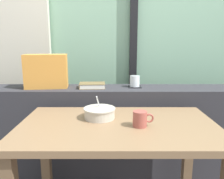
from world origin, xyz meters
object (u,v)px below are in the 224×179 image
coaster_square (134,87)px  throw_pillow (45,71)px  breakfast_table (117,143)px  juice_glass (134,82)px  ceramic_mug (139,119)px  soup_bowl (99,113)px  closed_book (91,85)px

coaster_square → throw_pillow: 0.70m
breakfast_table → juice_glass: 0.65m
ceramic_mug → breakfast_table: bearing=161.2°
juice_glass → soup_bowl: size_ratio=0.46×
breakfast_table → juice_glass: bearing=75.8°
soup_bowl → ceramic_mug: size_ratio=1.66×
closed_book → soup_bowl: size_ratio=1.10×
breakfast_table → juice_glass: size_ratio=12.78×
soup_bowl → throw_pillow: bearing=133.2°
juice_glass → ceramic_mug: 0.63m
closed_book → soup_bowl: 0.47m
juice_glass → closed_book: size_ratio=0.42×
throw_pillow → breakfast_table: bearing=-45.8°
coaster_square → closed_book: size_ratio=0.48×
closed_book → throw_pillow: (-0.35, 0.01, 0.11)m
breakfast_table → juice_glass: (0.15, 0.58, 0.25)m
breakfast_table → closed_book: bearing=109.0°
coaster_square → juice_glass: size_ratio=1.16×
breakfast_table → ceramic_mug: bearing=-18.8°
throw_pillow → soup_bowl: (0.44, -0.47, -0.19)m
ceramic_mug → closed_book: bearing=117.5°
juice_glass → ceramic_mug: size_ratio=0.76×
closed_book → ceramic_mug: bearing=-62.5°
breakfast_table → coaster_square: coaster_square is taller
juice_glass → coaster_square: bearing=0.0°
breakfast_table → throw_pillow: throw_pillow is taller
juice_glass → throw_pillow: 0.70m
coaster_square → ceramic_mug: coaster_square is taller
soup_bowl → closed_book: bearing=100.2°
coaster_square → breakfast_table: bearing=-104.2°
coaster_square → juice_glass: 0.04m
throw_pillow → ceramic_mug: bearing=-42.1°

